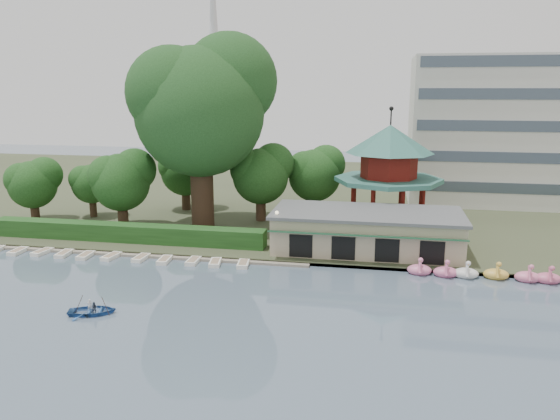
% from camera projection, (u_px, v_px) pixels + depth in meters
% --- Properties ---
extents(ground_plane, '(220.00, 220.00, 0.00)m').
position_uv_depth(ground_plane, '(198.00, 344.00, 35.25)').
color(ground_plane, slate).
rests_on(ground_plane, ground).
extents(shore, '(220.00, 70.00, 0.40)m').
position_uv_depth(shore, '(308.00, 192.00, 85.05)').
color(shore, '#424930').
rests_on(shore, ground).
extents(embankment, '(220.00, 0.60, 0.30)m').
position_uv_depth(embankment, '(258.00, 260.00, 51.80)').
color(embankment, gray).
rests_on(embankment, ground).
extents(dock, '(34.00, 1.60, 0.24)m').
position_uv_depth(dock, '(139.00, 254.00, 53.88)').
color(dock, gray).
rests_on(dock, ground).
extents(boathouse, '(18.60, 9.39, 3.90)m').
position_uv_depth(boathouse, '(367.00, 230.00, 53.99)').
color(boathouse, tan).
rests_on(boathouse, shore).
extents(pavilion, '(12.40, 12.40, 13.50)m').
position_uv_depth(pavilion, '(389.00, 166.00, 62.11)').
color(pavilion, tan).
rests_on(pavilion, shore).
extents(office_building, '(38.00, 18.00, 20.00)m').
position_uv_depth(office_building, '(543.00, 136.00, 74.17)').
color(office_building, silver).
rests_on(office_building, shore).
extents(broadcast_tower, '(8.00, 8.00, 96.00)m').
position_uv_depth(broadcast_tower, '(214.00, 28.00, 169.51)').
color(broadcast_tower, silver).
rests_on(broadcast_tower, ground).
extents(hedge, '(30.00, 2.00, 1.80)m').
position_uv_depth(hedge, '(126.00, 233.00, 57.32)').
color(hedge, '#224F1D').
rests_on(hedge, shore).
extents(lamp_post, '(0.36, 0.36, 4.28)m').
position_uv_depth(lamp_post, '(277.00, 224.00, 52.45)').
color(lamp_post, black).
rests_on(lamp_post, shore).
extents(big_tree, '(15.93, 14.84, 21.94)m').
position_uv_depth(big_tree, '(202.00, 102.00, 60.67)').
color(big_tree, '#3A281C').
rests_on(big_tree, shore).
extents(small_trees, '(39.75, 16.71, 9.33)m').
position_uv_depth(small_trees, '(188.00, 174.00, 66.38)').
color(small_trees, '#3A281C').
rests_on(small_trees, shore).
extents(swan_boats, '(12.77, 2.07, 1.92)m').
position_uv_depth(swan_boats, '(483.00, 274.00, 47.35)').
color(swan_boats, pink).
rests_on(swan_boats, ground).
extents(moored_rowboats, '(27.07, 2.76, 0.36)m').
position_uv_depth(moored_rowboats, '(114.00, 257.00, 52.89)').
color(moored_rowboats, white).
rests_on(moored_rowboats, ground).
extents(rowboat_with_passengers, '(5.61, 4.70, 2.01)m').
position_uv_depth(rowboat_with_passengers, '(92.00, 307.00, 39.88)').
color(rowboat_with_passengers, '#3260A1').
rests_on(rowboat_with_passengers, ground).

